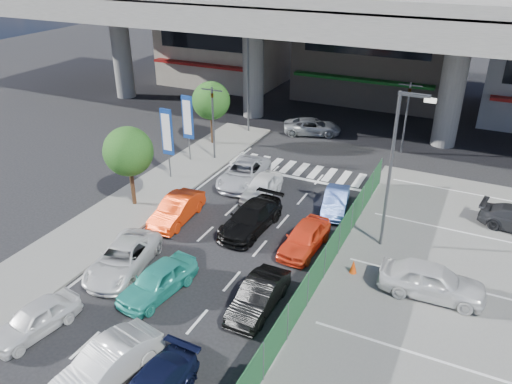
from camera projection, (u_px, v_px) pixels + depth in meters
The scene contains 29 objects.
ground at pixel (202, 272), 23.39m from camera, with size 120.00×120.00×0.00m, color black.
parking_lot at pixel (454, 314), 20.74m from camera, with size 12.00×28.00×0.06m, color #62625F.
sidewalk_left at pixel (135, 204), 29.28m from camera, with size 4.00×30.00×0.12m, color #62625F.
fence_run at pixel (317, 274), 21.74m from camera, with size 0.16×22.00×1.80m, color #1B4E27, non-canonical shape.
expressway at pixel (350, 17), 37.11m from camera, with size 64.00×14.00×10.75m.
building_west at pixel (226, 19), 52.33m from camera, with size 12.00×10.90×13.00m.
building_center at pixel (382, 17), 46.50m from camera, with size 14.00×10.90×15.00m.
traffic_light_left at pixel (213, 105), 33.65m from camera, with size 1.60×1.24×5.20m.
traffic_light_right at pixel (408, 100), 34.76m from camera, with size 1.60×1.24×5.20m.
street_lamp_right at pixel (395, 159), 23.29m from camera, with size 1.65×0.22×8.00m.
street_lamp_left at pixel (250, 74), 38.14m from camera, with size 1.65×0.22×8.00m.
signboard_near at pixel (167, 134), 31.21m from camera, with size 0.80×0.14×4.70m.
signboard_far at pixel (188, 119), 33.78m from camera, with size 0.80×0.14×4.70m.
tree_near at pixel (128, 152), 27.78m from camera, with size 2.80×2.80×4.80m.
tree_far at pixel (211, 101), 36.53m from camera, with size 2.80×2.80×4.80m.
van_white_back_left at pixel (35, 319), 19.59m from camera, with size 1.48×3.67×1.25m, color silver.
hatch_white_back_mid at pixel (107, 364), 17.44m from camera, with size 1.46×4.19×1.38m, color white.
sedan_white_mid_left at pixel (123, 259), 23.25m from camera, with size 2.19×4.75×1.32m, color silver.
taxi_teal_mid at pixel (158, 280), 21.70m from camera, with size 1.63×4.05×1.38m, color teal.
hatch_black_mid_right at pixel (259, 296), 20.80m from camera, with size 1.37×3.92×1.29m, color black.
taxi_orange_left at pixel (177, 210), 27.40m from camera, with size 1.46×4.19×1.38m, color #F6360B.
sedan_black_mid at pixel (251, 218), 26.55m from camera, with size 1.93×4.76×1.38m, color black.
taxi_orange_right at pixel (305, 238), 24.84m from camera, with size 1.60×3.98×1.35m, color #EE3B1B.
wagon_silver_front_left at pixel (244, 173), 31.66m from camera, with size 2.29×4.97×1.38m, color silver.
sedan_white_front_mid at pixel (262, 187), 29.98m from camera, with size 1.56×3.89×1.32m, color white.
kei_truck_front_right at pixel (336, 202), 28.41m from camera, with size 1.29×3.70×1.22m, color #4B6ABF.
crossing_wagon_silver at pixel (312, 127), 39.72m from camera, with size 2.08×4.52×1.25m, color #9FA2A5.
parked_sedan_white at pixel (432, 280), 21.48m from camera, with size 1.81×4.49×1.53m, color silver.
traffic_cone at pixel (353, 266), 23.13m from camera, with size 0.35×0.35×0.68m, color #E0460C.
Camera 1 is at (10.59, -16.16, 13.95)m, focal length 35.00 mm.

